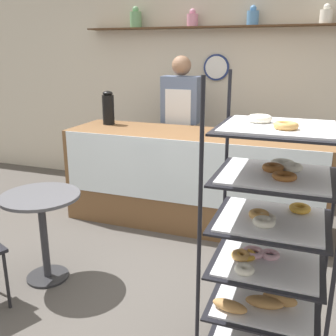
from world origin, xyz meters
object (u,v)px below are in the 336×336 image
at_px(person_worker, 181,124).
at_px(cafe_table, 42,217).
at_px(coffee_carafe, 108,108).
at_px(donut_tray_counter, 275,136).
at_px(pastry_rack, 267,247).

height_order(person_worker, cafe_table, person_worker).
relative_size(person_worker, cafe_table, 2.40).
relative_size(cafe_table, coffee_carafe, 1.94).
height_order(person_worker, donut_tray_counter, person_worker).
height_order(coffee_carafe, donut_tray_counter, coffee_carafe).
bearing_deg(pastry_rack, person_worker, 119.08).
relative_size(pastry_rack, cafe_table, 2.33).
height_order(pastry_rack, donut_tray_counter, pastry_rack).
xyz_separation_m(person_worker, donut_tray_counter, (1.14, -0.55, 0.05)).
distance_m(cafe_table, coffee_carafe, 1.74).
xyz_separation_m(cafe_table, coffee_carafe, (-0.25, 1.60, 0.63)).
distance_m(pastry_rack, coffee_carafe, 2.77).
xyz_separation_m(coffee_carafe, donut_tray_counter, (1.85, -0.08, -0.16)).
xyz_separation_m(pastry_rack, coffee_carafe, (-2.00, 1.86, 0.44)).
bearing_deg(donut_tray_counter, person_worker, 154.15).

